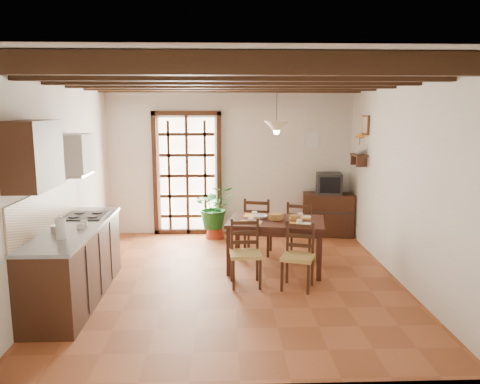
{
  "coord_description": "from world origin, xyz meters",
  "views": [
    {
      "loc": [
        -0.13,
        -6.13,
        2.31
      ],
      "look_at": [
        0.1,
        0.4,
        1.15
      ],
      "focal_mm": 35.0,
      "sensor_mm": 36.0,
      "label": 1
    }
  ],
  "objects_px": {
    "chair_far_left": "(258,236)",
    "potted_plant": "(215,207)",
    "kitchen_counter": "(75,262)",
    "pendant_lamp": "(277,126)",
    "chair_near_left": "(246,265)",
    "chair_near_right": "(298,268)",
    "crt_tv": "(329,183)",
    "sideboard": "(328,215)",
    "chair_far_right": "(300,239)",
    "dining_table": "(276,226)"
  },
  "relations": [
    {
      "from": "chair_far_left",
      "to": "potted_plant",
      "type": "distance_m",
      "value": 1.25
    },
    {
      "from": "kitchen_counter",
      "to": "chair_far_left",
      "type": "xyz_separation_m",
      "value": [
        2.37,
        1.75,
        -0.18
      ]
    },
    {
      "from": "pendant_lamp",
      "to": "kitchen_counter",
      "type": "bearing_deg",
      "value": -156.86
    },
    {
      "from": "kitchen_counter",
      "to": "chair_near_left",
      "type": "xyz_separation_m",
      "value": [
        2.11,
        0.38,
        -0.2
      ]
    },
    {
      "from": "chair_near_right",
      "to": "pendant_lamp",
      "type": "relative_size",
      "value": 1.01
    },
    {
      "from": "kitchen_counter",
      "to": "pendant_lamp",
      "type": "xyz_separation_m",
      "value": [
        2.58,
        1.1,
        1.6
      ]
    },
    {
      "from": "kitchen_counter",
      "to": "pendant_lamp",
      "type": "relative_size",
      "value": 2.66
    },
    {
      "from": "chair_near_right",
      "to": "crt_tv",
      "type": "xyz_separation_m",
      "value": [
        0.97,
        2.57,
        0.71
      ]
    },
    {
      "from": "chair_far_left",
      "to": "potted_plant",
      "type": "xyz_separation_m",
      "value": [
        -0.71,
        0.98,
        0.28
      ]
    },
    {
      "from": "sideboard",
      "to": "potted_plant",
      "type": "bearing_deg",
      "value": -167.76
    },
    {
      "from": "kitchen_counter",
      "to": "chair_near_left",
      "type": "height_order",
      "value": "kitchen_counter"
    },
    {
      "from": "potted_plant",
      "to": "pendant_lamp",
      "type": "xyz_separation_m",
      "value": [
        0.92,
        -1.63,
        1.51
      ]
    },
    {
      "from": "chair_near_left",
      "to": "pendant_lamp",
      "type": "relative_size",
      "value": 1.03
    },
    {
      "from": "chair_far_right",
      "to": "potted_plant",
      "type": "relative_size",
      "value": 0.43
    },
    {
      "from": "chair_far_right",
      "to": "chair_far_left",
      "type": "bearing_deg",
      "value": 9.46
    },
    {
      "from": "chair_near_right",
      "to": "chair_far_right",
      "type": "xyz_separation_m",
      "value": [
        0.26,
        1.37,
        0.01
      ]
    },
    {
      "from": "pendant_lamp",
      "to": "sideboard",
      "type": "bearing_deg",
      "value": 55.85
    },
    {
      "from": "chair_near_left",
      "to": "crt_tv",
      "type": "bearing_deg",
      "value": 53.46
    },
    {
      "from": "kitchen_counter",
      "to": "crt_tv",
      "type": "height_order",
      "value": "kitchen_counter"
    },
    {
      "from": "potted_plant",
      "to": "chair_far_left",
      "type": "bearing_deg",
      "value": -54.06
    },
    {
      "from": "chair_near_left",
      "to": "chair_near_right",
      "type": "xyz_separation_m",
      "value": [
        0.67,
        -0.13,
        -0.01
      ]
    },
    {
      "from": "dining_table",
      "to": "crt_tv",
      "type": "distance_m",
      "value": 2.19
    },
    {
      "from": "chair_near_left",
      "to": "chair_far_left",
      "type": "height_order",
      "value": "chair_far_left"
    },
    {
      "from": "chair_near_left",
      "to": "chair_far_right",
      "type": "height_order",
      "value": "chair_far_right"
    },
    {
      "from": "chair_near_right",
      "to": "chair_far_left",
      "type": "bearing_deg",
      "value": 124.81
    },
    {
      "from": "chair_near_left",
      "to": "crt_tv",
      "type": "xyz_separation_m",
      "value": [
        1.64,
        2.44,
        0.7
      ]
    },
    {
      "from": "dining_table",
      "to": "chair_near_left",
      "type": "height_order",
      "value": "chair_near_left"
    },
    {
      "from": "chair_far_right",
      "to": "dining_table",
      "type": "bearing_deg",
      "value": 73.49
    },
    {
      "from": "dining_table",
      "to": "kitchen_counter",
      "type": "bearing_deg",
      "value": -147.87
    },
    {
      "from": "chair_near_left",
      "to": "pendant_lamp",
      "type": "height_order",
      "value": "pendant_lamp"
    },
    {
      "from": "kitchen_counter",
      "to": "chair_far_right",
      "type": "distance_m",
      "value": 3.45
    },
    {
      "from": "dining_table",
      "to": "chair_near_left",
      "type": "distance_m",
      "value": 0.86
    },
    {
      "from": "chair_near_left",
      "to": "crt_tv",
      "type": "relative_size",
      "value": 1.79
    },
    {
      "from": "chair_far_left",
      "to": "crt_tv",
      "type": "xyz_separation_m",
      "value": [
        1.37,
        1.07,
        0.68
      ]
    },
    {
      "from": "pendant_lamp",
      "to": "dining_table",
      "type": "bearing_deg",
      "value": -90.0
    },
    {
      "from": "chair_far_right",
      "to": "crt_tv",
      "type": "xyz_separation_m",
      "value": [
        0.71,
        1.2,
        0.69
      ]
    },
    {
      "from": "dining_table",
      "to": "sideboard",
      "type": "bearing_deg",
      "value": 68.22
    },
    {
      "from": "dining_table",
      "to": "chair_far_right",
      "type": "bearing_deg",
      "value": 64.1
    },
    {
      "from": "crt_tv",
      "to": "sideboard",
      "type": "bearing_deg",
      "value": 96.7
    },
    {
      "from": "dining_table",
      "to": "chair_near_right",
      "type": "distance_m",
      "value": 0.86
    },
    {
      "from": "chair_far_left",
      "to": "potted_plant",
      "type": "relative_size",
      "value": 0.45
    },
    {
      "from": "chair_near_left",
      "to": "pendant_lamp",
      "type": "bearing_deg",
      "value": 54.27
    },
    {
      "from": "kitchen_counter",
      "to": "chair_near_left",
      "type": "relative_size",
      "value": 2.58
    },
    {
      "from": "dining_table",
      "to": "chair_far_right",
      "type": "relative_size",
      "value": 1.68
    },
    {
      "from": "chair_near_right",
      "to": "crt_tv",
      "type": "relative_size",
      "value": 1.75
    },
    {
      "from": "pendant_lamp",
      "to": "chair_near_right",
      "type": "bearing_deg",
      "value": -76.45
    },
    {
      "from": "crt_tv",
      "to": "pendant_lamp",
      "type": "bearing_deg",
      "value": -117.54
    },
    {
      "from": "kitchen_counter",
      "to": "chair_near_right",
      "type": "xyz_separation_m",
      "value": [
        2.78,
        0.25,
        -0.21
      ]
    },
    {
      "from": "chair_far_left",
      "to": "crt_tv",
      "type": "distance_m",
      "value": 1.87
    },
    {
      "from": "chair_near_right",
      "to": "pendant_lamp",
      "type": "height_order",
      "value": "pendant_lamp"
    }
  ]
}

